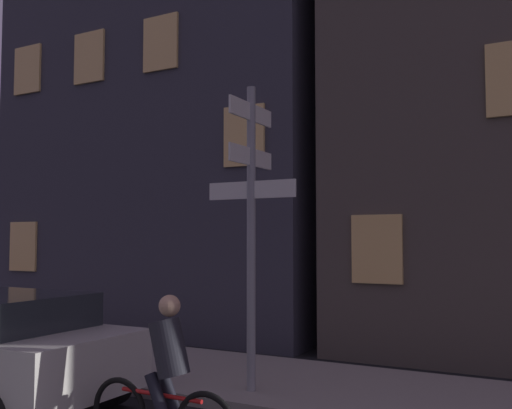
# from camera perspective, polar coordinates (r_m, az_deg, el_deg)

# --- Properties ---
(sidewalk_kerb) EXTENTS (40.00, 2.79, 0.14)m
(sidewalk_kerb) POSITION_cam_1_polar(r_m,az_deg,el_deg) (8.73, 3.77, -17.34)
(sidewalk_kerb) COLOR gray
(sidewalk_kerb) RESTS_ON ground_plane
(signpost) EXTENTS (1.34, 1.17, 4.13)m
(signpost) POSITION_cam_1_polar(r_m,az_deg,el_deg) (7.89, -0.48, -0.66)
(signpost) COLOR gray
(signpost) RESTS_ON sidewalk_kerb
(cyclist) EXTENTS (1.82, 0.33, 1.61)m
(cyclist) POSITION_cam_1_polar(r_m,az_deg,el_deg) (6.09, -8.97, -16.87)
(cyclist) COLOR black
(cyclist) RESTS_ON ground_plane
(building_left_block) EXTENTS (8.30, 9.50, 14.02)m
(building_left_block) POSITION_cam_1_polar(r_m,az_deg,el_deg) (17.59, -2.41, 12.49)
(building_left_block) COLOR #383842
(building_left_block) RESTS_ON ground_plane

